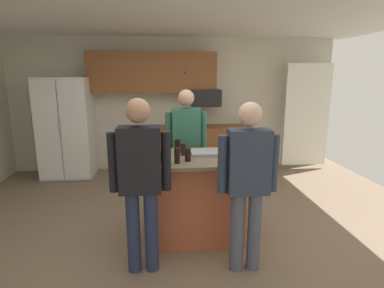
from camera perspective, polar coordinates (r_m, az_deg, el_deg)
The scene contains 19 objects.
floor at distance 3.91m, azimuth -1.67°, elevation -16.04°, with size 7.04×7.04×0.00m, color #7F6B56.
ceiling at distance 3.51m, azimuth -1.96°, elevation 24.52°, with size 7.04×7.04×0.00m, color white.
back_wall at distance 6.26m, azimuth -3.36°, elevation 7.30°, with size 6.40×0.10×2.60m, color beige.
french_door_window_panel at distance 6.51m, azimuth 20.40°, elevation 4.98°, with size 0.90×0.06×2.00m, color white.
cabinet_run_upper at distance 6.03m, azimuth -7.27°, elevation 12.98°, with size 2.40×0.38×0.75m.
cabinet_run_lower at distance 6.13m, azimuth 2.46°, elevation -0.86°, with size 1.80×0.63×0.90m.
refrigerator at distance 6.16m, azimuth -22.14°, elevation 2.75°, with size 0.90×0.76×1.84m.
microwave_over_range at distance 6.00m, azimuth 2.52°, elevation 8.52°, with size 0.56×0.40×0.32m, color black.
kitchen_island at distance 3.66m, azimuth 0.43°, elevation -9.59°, with size 1.20×0.88×0.97m.
person_guest_right at distance 2.89m, azimuth -9.53°, elevation -5.80°, with size 0.57×0.22×1.68m.
person_elder_center at distance 2.93m, azimuth 10.25°, elevation -6.09°, with size 0.57×0.22×1.64m.
person_guest_left at distance 4.27m, azimuth -1.08°, elevation 0.44°, with size 0.57×0.22×1.69m.
mug_ceramic_white at distance 3.41m, azimuth 7.68°, elevation -1.96°, with size 0.13×0.09×0.11m.
glass_stout_tall at distance 3.23m, azimuth -2.78°, elevation -2.14°, with size 0.06×0.06×0.17m.
glass_short_whisky at distance 3.67m, azimuth -2.69°, elevation -0.40°, with size 0.08×0.08×0.16m.
glass_pilsner at distance 3.24m, azimuth -5.98°, elevation -2.43°, with size 0.07×0.07×0.14m.
glass_dark_ale at distance 3.31m, azimuth -0.78°, elevation -1.99°, with size 0.07×0.07×0.14m.
tumbler_amber at distance 3.55m, azimuth -1.59°, elevation -0.99°, with size 0.06×0.06×0.14m.
serving_tray at distance 3.59m, azimuth 3.33°, elevation -1.64°, with size 0.44×0.30×0.04m.
Camera 1 is at (-0.20, -3.43, 1.87)m, focal length 28.86 mm.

